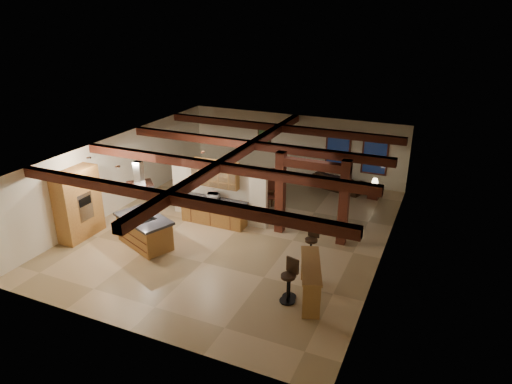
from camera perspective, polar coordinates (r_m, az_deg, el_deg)
ground at (r=16.25m, az=-2.30°, el=-4.68°), size 12.00×12.00×0.00m
room_walls at (r=15.53m, az=-2.40°, el=1.19°), size 12.00×12.00×12.00m
ceiling_beams at (r=15.21m, az=-2.46°, el=4.64°), size 10.00×12.00×0.28m
timber_posts at (r=15.12m, az=6.98°, el=0.38°), size 2.50×0.30×2.90m
partition_wall at (r=16.63m, az=-4.70°, el=0.06°), size 3.80×0.18×2.20m
pantry_cabinet at (r=16.41m, az=-21.34°, el=-1.39°), size 0.67×1.60×2.40m
back_counter at (r=16.56m, az=-5.27°, el=-2.41°), size 2.50×0.66×0.94m
upper_display_cabinet at (r=16.20m, az=-5.10°, el=2.29°), size 1.80×0.36×0.95m
range_hood at (r=14.92m, az=-14.19°, el=-0.38°), size 1.10×1.10×1.40m
back_windows at (r=20.13m, az=12.41°, el=4.78°), size 2.70×0.07×1.70m
framed_art at (r=21.29m, az=1.04°, el=6.79°), size 0.65×0.05×0.85m
recessed_cans at (r=14.93m, az=-14.58°, el=4.05°), size 3.16×2.46×0.03m
kitchen_island at (r=15.44m, az=-13.75°, el=-4.75°), size 2.30×1.78×1.01m
dining_table at (r=18.49m, az=-0.18°, el=-0.10°), size 1.98×1.24×0.66m
sofa at (r=20.01m, az=10.12°, el=1.33°), size 2.47×1.49×0.68m
microwave at (r=16.33m, az=-5.38°, el=-0.55°), size 0.46×0.35×0.23m
bar_counter at (r=12.41m, az=6.83°, el=-10.30°), size 1.13×2.04×1.04m
side_table at (r=19.36m, az=14.53°, el=0.01°), size 0.47×0.47×0.54m
table_lamp at (r=19.19m, az=14.66°, el=1.37°), size 0.27×0.27×0.31m
bar_stool_a at (r=12.28m, az=4.14°, el=-10.97°), size 0.45×0.46×1.24m
bar_stool_b at (r=12.48m, az=4.34°, el=-10.76°), size 0.40×0.41×1.10m
bar_stool_c at (r=14.09m, az=6.96°, el=-6.45°), size 0.43×0.43×1.22m
dining_chairs at (r=18.39m, az=-0.18°, el=0.72°), size 2.41×2.41×1.21m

